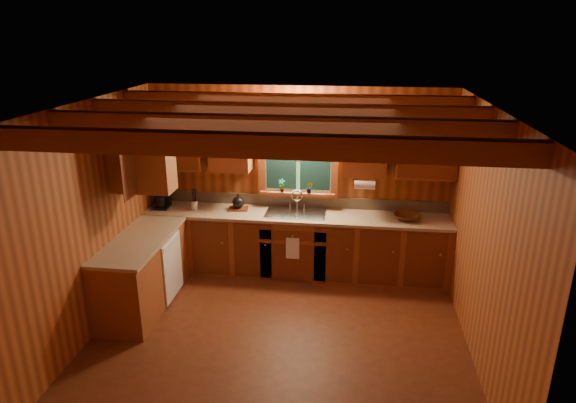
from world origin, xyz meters
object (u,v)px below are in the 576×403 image
Objects in this scene: sink at (296,216)px; coffee_maker at (162,195)px; wicker_basket at (406,217)px; cutting_board at (238,209)px.

coffee_maker is at bearing 179.93° from sink.
wicker_basket is at bearing -1.81° from coffee_maker.
coffee_maker reaches higher than sink.
sink is 3.07× the size of cutting_board.
wicker_basket is at bearing -10.02° from cutting_board.
coffee_maker is at bearing 179.27° from wicker_basket.
sink is at bearing -10.90° from cutting_board.
coffee_maker reaches higher than wicker_basket.
sink is 0.82m from cutting_board.
sink is 1.92m from coffee_maker.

